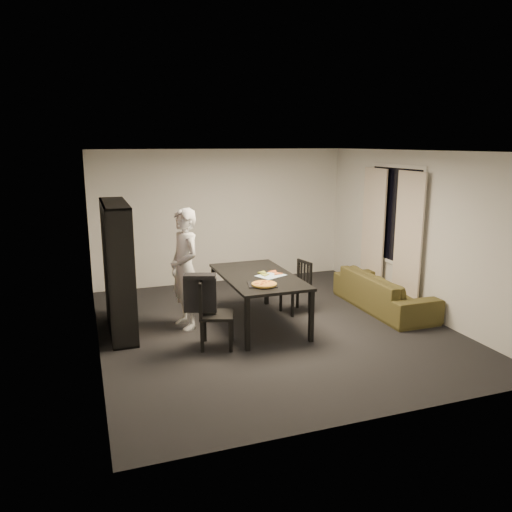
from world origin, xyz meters
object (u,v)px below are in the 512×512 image
object	(u,v)px
dining_table	(258,280)
baking_tray	(262,284)
chair_left	(210,309)
pepperoni_pizza	(264,284)
sofa	(384,291)
chair_right	(299,283)
bookshelf	(118,268)
person	(185,269)

from	to	relation	value
dining_table	baking_tray	bearing A→B (deg)	-103.29
dining_table	chair_left	world-z (taller)	chair_left
pepperoni_pizza	sofa	distance (m)	2.46
dining_table	baking_tray	xyz separation A→B (m)	(-0.12, -0.50, 0.08)
chair_left	sofa	size ratio (longest dim) A/B	0.46
pepperoni_pizza	sofa	world-z (taller)	pepperoni_pizza
baking_tray	sofa	world-z (taller)	baking_tray
sofa	pepperoni_pizza	bearing A→B (deg)	103.68
dining_table	chair_left	xyz separation A→B (m)	(-0.90, -0.59, -0.17)
chair_right	baking_tray	xyz separation A→B (m)	(-0.95, -0.85, 0.30)
bookshelf	chair_left	bearing A→B (deg)	-42.90
dining_table	pepperoni_pizza	distance (m)	0.59
chair_left	sofa	bearing A→B (deg)	-60.51
chair_right	dining_table	bearing A→B (deg)	-79.10
bookshelf	chair_right	world-z (taller)	bookshelf
bookshelf	chair_right	distance (m)	2.87
bookshelf	baking_tray	distance (m)	2.10
baking_tray	person	bearing A→B (deg)	140.51
sofa	dining_table	bearing A→B (deg)	90.02
bookshelf	chair_right	xyz separation A→B (m)	(2.83, -0.09, -0.47)
chair_right	sofa	world-z (taller)	chair_right
baking_tray	pepperoni_pizza	bearing A→B (deg)	-86.12
person	baking_tray	size ratio (longest dim) A/B	4.49
bookshelf	dining_table	distance (m)	2.05
person	baking_tray	bearing A→B (deg)	36.91
chair_right	person	distance (m)	1.93
dining_table	pepperoni_pizza	xyz separation A→B (m)	(-0.11, -0.57, 0.10)
person	sofa	world-z (taller)	person
pepperoni_pizza	bookshelf	bearing A→B (deg)	151.98
bookshelf	baking_tray	world-z (taller)	bookshelf
sofa	chair_right	bearing A→B (deg)	76.16
chair_right	sofa	xyz separation A→B (m)	(1.39, -0.34, -0.18)
dining_table	chair_right	xyz separation A→B (m)	(0.84, 0.34, -0.23)
pepperoni_pizza	dining_table	bearing A→B (deg)	78.58
bookshelf	person	xyz separation A→B (m)	(0.94, -0.17, -0.05)
pepperoni_pizza	chair_left	bearing A→B (deg)	-178.51
bookshelf	person	bearing A→B (deg)	-10.01
baking_tray	sofa	size ratio (longest dim) A/B	0.20
chair_right	person	size ratio (longest dim) A/B	0.47
bookshelf	chair_right	size ratio (longest dim) A/B	2.25
person	chair_right	bearing A→B (deg)	78.73
chair_right	pepperoni_pizza	size ratio (longest dim) A/B	2.42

